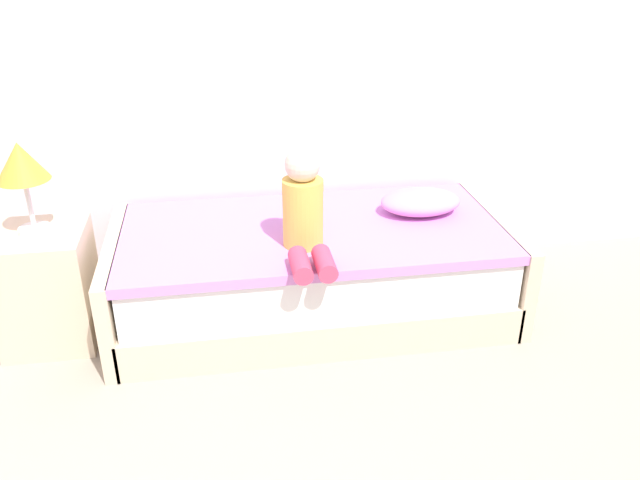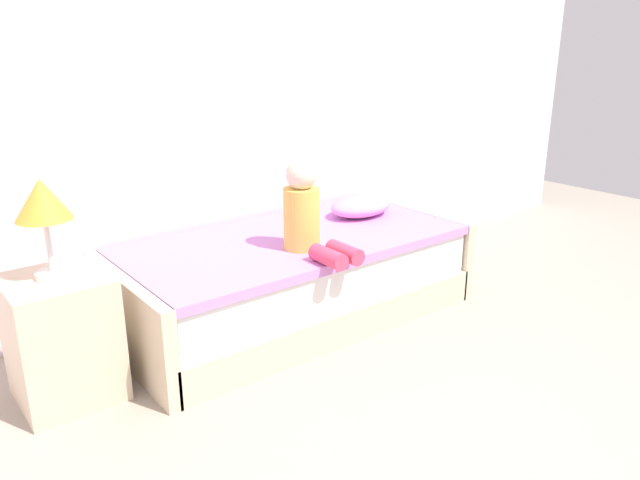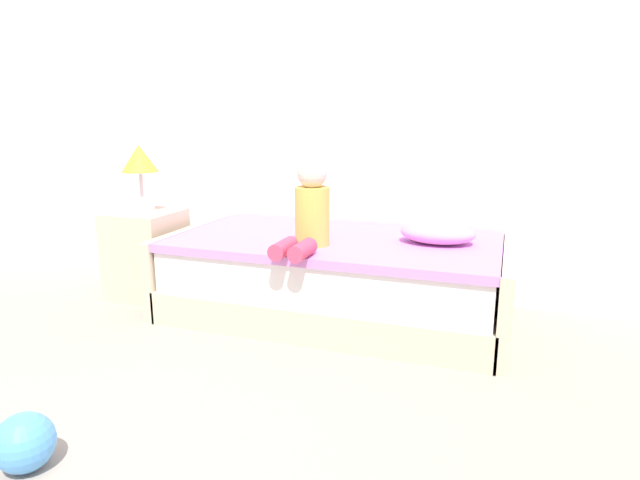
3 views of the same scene
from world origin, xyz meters
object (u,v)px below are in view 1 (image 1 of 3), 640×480
at_px(table_lamp, 21,166).
at_px(pillow, 420,202).
at_px(bed, 312,270).
at_px(child_figure, 304,210).
at_px(nightstand, 47,287).

xyz_separation_m(table_lamp, pillow, (1.96, 0.15, -0.37)).
distance_m(bed, child_figure, 0.52).
bearing_deg(bed, nightstand, -177.89).
relative_size(child_figure, pillow, 1.16).
bearing_deg(bed, table_lamp, -177.89).
height_order(bed, nightstand, nightstand).
height_order(bed, pillow, pillow).
xyz_separation_m(child_figure, pillow, (0.69, 0.33, -0.14)).
bearing_deg(child_figure, nightstand, 172.04).
bearing_deg(nightstand, bed, 2.11).
xyz_separation_m(nightstand, pillow, (1.96, 0.15, 0.26)).
distance_m(nightstand, pillow, 1.99).
bearing_deg(child_figure, bed, 72.43).
xyz_separation_m(nightstand, table_lamp, (0.00, -0.00, 0.64)).
bearing_deg(pillow, nightstand, -175.64).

